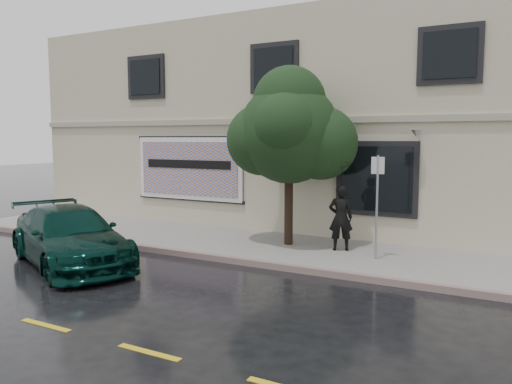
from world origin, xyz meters
The scene contains 12 objects.
ground centered at (0.00, 0.00, 0.00)m, with size 90.00×90.00×0.00m, color black.
sidewalk centered at (0.00, 3.25, 0.07)m, with size 20.00×3.50×0.15m, color #9E9B95.
curb centered at (0.00, 1.50, 0.07)m, with size 20.00×0.18×0.16m, color gray.
road_marking centered at (0.00, -3.50, 0.01)m, with size 19.00×0.12×0.01m, color gold.
building centered at (0.00, 9.00, 3.50)m, with size 20.00×8.12×7.00m.
billboard centered at (-3.20, 4.92, 2.05)m, with size 4.30×0.16×2.20m.
car centered at (-2.82, -0.50, 0.70)m, with size 2.13×4.83×1.41m, color black.
pedestrian centered at (2.67, 3.52, 1.01)m, with size 0.63×0.41×1.72m, color black.
umbrella centered at (2.67, 3.52, 2.22)m, with size 0.93×0.93×0.69m, color black.
street_tree centered at (1.16, 3.56, 3.21)m, with size 2.75×2.75×4.44m.
fire_hydrant centered at (-5.42, 2.01, 0.51)m, with size 0.31×0.29×0.75m.
sign_pole centered at (3.75, 3.00, 1.67)m, with size 0.31×0.05×2.52m.
Camera 1 is at (6.85, -8.84, 3.09)m, focal length 35.00 mm.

